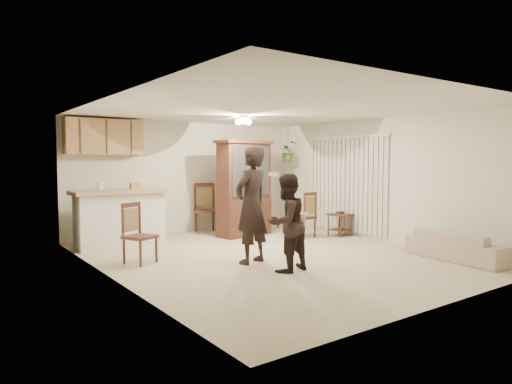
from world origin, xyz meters
TOP-DOWN VIEW (x-y plane):
  - floor at (0.00, 0.00)m, footprint 6.50×6.50m
  - ceiling at (0.00, 0.00)m, footprint 5.50×6.50m
  - wall_back at (0.00, 3.25)m, footprint 5.50×0.02m
  - wall_front at (0.00, -3.25)m, footprint 5.50×0.02m
  - wall_left at (-2.75, 0.00)m, footprint 0.02×6.50m
  - wall_right at (2.75, 0.00)m, footprint 0.02×6.50m
  - breakfast_bar at (-1.85, 2.35)m, footprint 1.60×0.55m
  - bar_top at (-1.85, 2.35)m, footprint 1.75×0.70m
  - upper_cabinets at (-1.90, 3.07)m, footprint 1.50×0.34m
  - vertical_blinds at (2.71, 0.90)m, footprint 0.06×2.30m
  - ceiling_fixture at (0.20, 1.20)m, footprint 0.36×0.36m
  - hanging_plant at (2.30, 2.40)m, footprint 0.43×0.37m
  - plant_cord at (2.30, 2.40)m, footprint 0.01×0.01m
  - sofa at (2.27, -2.04)m, footprint 0.90×1.93m
  - adult at (-0.62, -0.24)m, footprint 0.75×0.60m
  - child at (-0.52, -0.98)m, footprint 0.73×0.61m
  - china_hutch at (0.77, 2.03)m, footprint 1.36×0.68m
  - side_table at (2.45, 0.80)m, footprint 0.46×0.46m
  - chair_bar at (-2.08, 0.77)m, footprint 0.56×0.56m
  - chair_hutch_left at (0.30, 2.89)m, footprint 0.63×0.63m
  - chair_hutch_right at (1.65, 1.11)m, footprint 0.49×0.49m
  - controller_adult at (-0.50, -0.65)m, footprint 0.09×0.17m
  - controller_child at (-0.47, -1.31)m, footprint 0.06×0.13m

SIDE VIEW (x-z plane):
  - floor at x=0.00m, z-range 0.00..0.00m
  - side_table at x=2.45m, z-range -0.02..0.51m
  - chair_bar at x=-2.08m, z-range -0.21..0.75m
  - chair_hutch_right at x=1.65m, z-range -0.21..0.76m
  - chair_hutch_left at x=0.30m, z-range -0.24..0.87m
  - sofa at x=2.27m, z-range 0.00..0.73m
  - breakfast_bar at x=-1.85m, z-range 0.00..1.00m
  - child at x=-0.52m, z-range 0.00..1.35m
  - controller_child at x=-0.47m, z-range 0.87..0.91m
  - adult at x=-0.62m, z-range 0.00..1.80m
  - china_hutch at x=0.77m, z-range -0.01..2.04m
  - bar_top at x=-1.85m, z-range 1.01..1.09m
  - vertical_blinds at x=2.71m, z-range 0.05..2.15m
  - wall_back at x=0.00m, z-range 0.00..2.50m
  - wall_front at x=0.00m, z-range 0.00..2.50m
  - wall_left at x=-2.75m, z-range 0.00..2.50m
  - wall_right at x=2.75m, z-range 0.00..2.50m
  - controller_adult at x=-0.50m, z-range 1.40..1.45m
  - hanging_plant at x=2.30m, z-range 1.61..2.09m
  - upper_cabinets at x=-1.90m, z-range 1.75..2.45m
  - plant_cord at x=2.30m, z-range 1.85..2.50m
  - ceiling_fixture at x=0.20m, z-range 2.30..2.50m
  - ceiling at x=0.00m, z-range 2.49..2.51m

